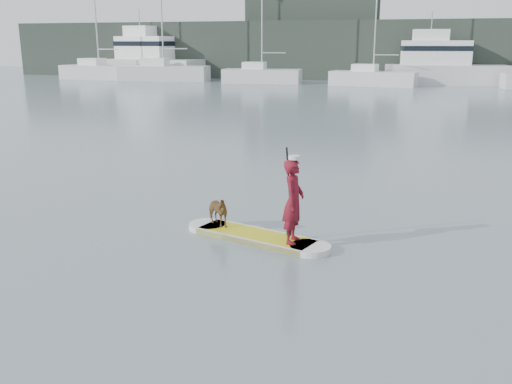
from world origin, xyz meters
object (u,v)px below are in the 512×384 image
(paddler, at_px, (293,201))
(sailboat_c, at_px, (261,75))
(sailboat_a, at_px, (99,71))
(sailboat_d, at_px, (372,77))
(paddleboard, at_px, (256,237))
(motor_yacht_a, at_px, (441,64))
(sailboat_b, at_px, (163,71))
(dog, at_px, (216,211))
(motor_yacht_b, at_px, (150,59))

(paddler, relative_size, sailboat_c, 0.15)
(sailboat_a, distance_m, sailboat_d, 28.93)
(paddleboard, height_order, motor_yacht_a, motor_yacht_a)
(sailboat_c, height_order, motor_yacht_a, sailboat_c)
(sailboat_a, xyz_separation_m, sailboat_b, (7.66, -0.16, 0.08))
(paddleboard, relative_size, dog, 4.14)
(sailboat_c, xyz_separation_m, motor_yacht_a, (16.47, 3.40, 1.06))
(sailboat_c, bearing_deg, sailboat_b, 171.95)
(paddler, relative_size, motor_yacht_b, 0.14)
(sailboat_b, height_order, motor_yacht_a, sailboat_b)
(paddleboard, distance_m, motor_yacht_a, 46.50)
(sailboat_b, bearing_deg, sailboat_a, 171.26)
(motor_yacht_b, bearing_deg, sailboat_c, -9.37)
(dog, xyz_separation_m, sailboat_d, (-1.45, 42.58, 0.36))
(sailboat_c, xyz_separation_m, sailboat_d, (10.56, -0.08, 0.02))
(sailboat_d, xyz_separation_m, motor_yacht_a, (5.91, 3.48, 1.04))
(motor_yacht_b, bearing_deg, motor_yacht_a, 6.60)
(sailboat_c, xyz_separation_m, motor_yacht_b, (-14.43, 4.90, 1.28))
(sailboat_b, bearing_deg, motor_yacht_b, 123.32)
(paddleboard, relative_size, sailboat_d, 0.28)
(sailboat_d, height_order, motor_yacht_a, sailboat_d)
(sailboat_b, xyz_separation_m, motor_yacht_b, (-3.74, 4.31, 1.12))
(sailboat_b, xyz_separation_m, motor_yacht_a, (27.16, 2.82, 0.91))
(sailboat_d, xyz_separation_m, motor_yacht_b, (-24.99, 4.98, 1.26))
(motor_yacht_b, bearing_deg, dog, -51.55)
(dog, distance_m, motor_yacht_b, 54.44)
(sailboat_c, bearing_deg, sailboat_a, 172.76)
(dog, height_order, sailboat_b, sailboat_b)
(dog, xyz_separation_m, sailboat_b, (-22.71, 43.25, 0.50))
(paddler, relative_size, sailboat_d, 0.14)
(dog, bearing_deg, paddleboard, -69.55)
(paddler, xyz_separation_m, motor_yacht_b, (-28.24, 48.07, 1.13))
(dog, distance_m, sailboat_d, 42.61)
(sailboat_a, relative_size, sailboat_c, 1.16)
(paddleboard, relative_size, motor_yacht_b, 0.28)
(paddler, bearing_deg, paddleboard, 74.17)
(sailboat_d, bearing_deg, paddler, -78.33)
(sailboat_a, height_order, sailboat_c, sailboat_a)
(paddler, height_order, sailboat_d, sailboat_d)
(paddleboard, height_order, dog, dog)
(sailboat_c, relative_size, motor_yacht_b, 0.92)
(paddleboard, bearing_deg, sailboat_b, 134.48)
(paddleboard, xyz_separation_m, sailboat_c, (-12.98, 42.94, 0.73))
(sailboat_d, bearing_deg, sailboat_a, -174.27)
(sailboat_b, distance_m, sailboat_d, 21.27)
(paddleboard, distance_m, motor_yacht_b, 55.17)
(sailboat_a, xyz_separation_m, motor_yacht_a, (34.83, 2.66, 0.99))
(sailboat_d, bearing_deg, sailboat_b, -174.44)
(dog, bearing_deg, sailboat_c, 52.11)
(sailboat_c, bearing_deg, motor_yacht_a, 6.73)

